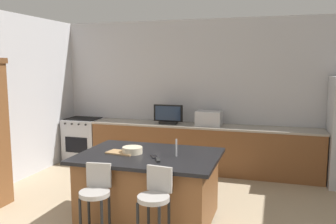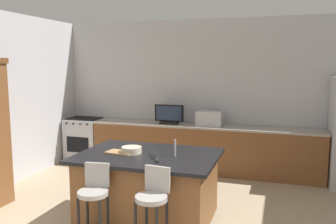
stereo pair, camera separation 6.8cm
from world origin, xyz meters
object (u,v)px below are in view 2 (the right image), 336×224
(tv_monitor, at_px, (169,115))
(bar_stool_right, at_px, (153,206))
(tv_remote, at_px, (157,160))
(kitchen_island, at_px, (148,189))
(range_oven, at_px, (85,139))
(bar_stool_left, at_px, (94,199))
(cutting_board, at_px, (120,152))
(fruit_bowl, at_px, (132,150))
(cell_phone, at_px, (153,157))
(microwave, at_px, (210,118))

(tv_monitor, relative_size, bar_stool_right, 0.58)
(bar_stool_right, bearing_deg, tv_remote, 111.59)
(kitchen_island, distance_m, range_oven, 3.47)
(range_oven, height_order, tv_monitor, tv_monitor)
(tv_monitor, distance_m, bar_stool_left, 3.25)
(tv_remote, bearing_deg, cutting_board, 139.66)
(tv_remote, distance_m, cutting_board, 0.60)
(bar_stool_left, height_order, tv_remote, bar_stool_left)
(tv_monitor, xyz_separation_m, bar_stool_left, (0.13, -3.20, -0.51))
(range_oven, bearing_deg, cutting_board, -51.02)
(bar_stool_right, bearing_deg, bar_stool_left, -174.67)
(fruit_bowl, distance_m, cutting_board, 0.15)
(cell_phone, bearing_deg, kitchen_island, 103.87)
(kitchen_island, height_order, fruit_bowl, fruit_bowl)
(bar_stool_right, bearing_deg, tv_monitor, 111.18)
(bar_stool_right, height_order, tv_remote, bar_stool_right)
(bar_stool_right, relative_size, cell_phone, 6.68)
(bar_stool_left, xyz_separation_m, cutting_board, (-0.01, 0.71, 0.37))
(kitchen_island, xyz_separation_m, cutting_board, (-0.36, -0.06, 0.47))
(tv_monitor, distance_m, bar_stool_right, 3.36)
(kitchen_island, xyz_separation_m, tv_monitor, (-0.48, 2.44, 0.61))
(microwave, distance_m, cell_phone, 2.60)
(microwave, distance_m, bar_stool_left, 3.36)
(kitchen_island, bearing_deg, range_oven, 134.18)
(fruit_bowl, distance_m, tv_remote, 0.48)
(cutting_board, bearing_deg, bar_stool_right, -45.72)
(tv_monitor, height_order, tv_remote, tv_monitor)
(bar_stool_left, bearing_deg, tv_monitor, 84.62)
(bar_stool_left, distance_m, tv_remote, 0.85)
(microwave, relative_size, tv_remote, 2.82)
(microwave, height_order, bar_stool_right, microwave)
(cell_phone, distance_m, cutting_board, 0.47)
(kitchen_island, height_order, cutting_board, cutting_board)
(tv_monitor, relative_size, fruit_bowl, 2.25)
(microwave, bearing_deg, tv_remote, -92.22)
(kitchen_island, height_order, microwave, microwave)
(bar_stool_right, distance_m, fruit_bowl, 1.02)
(kitchen_island, relative_size, cutting_board, 4.85)
(cutting_board, bearing_deg, kitchen_island, 8.91)
(kitchen_island, distance_m, bar_stool_left, 0.85)
(tv_monitor, height_order, cutting_board, tv_monitor)
(range_oven, xyz_separation_m, fruit_bowl, (2.20, -2.51, 0.52))
(bar_stool_left, bearing_deg, microwave, 70.66)
(cell_phone, relative_size, cutting_board, 0.41)
(cell_phone, height_order, tv_remote, tv_remote)
(range_oven, distance_m, tv_monitor, 2.03)
(kitchen_island, relative_size, microwave, 3.70)
(microwave, height_order, bar_stool_left, microwave)
(bar_stool_right, relative_size, fruit_bowl, 3.87)
(fruit_bowl, bearing_deg, cell_phone, -13.96)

